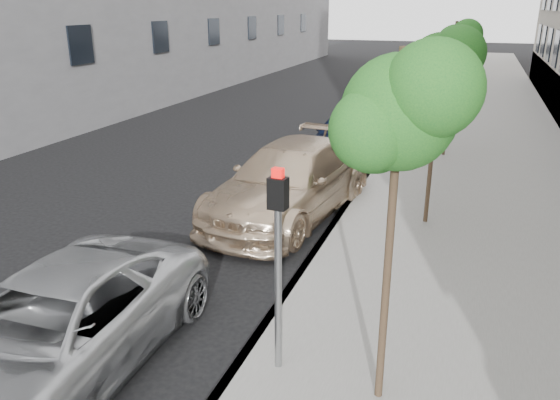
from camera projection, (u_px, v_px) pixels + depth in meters
The scene contains 11 objects.
sidewalk at pixel (479, 111), 26.86m from camera, with size 6.40×72.00×0.14m, color gray.
curb at pixel (414, 107), 27.84m from camera, with size 0.15×72.00×0.14m, color #9E9B93.
tree_near at pixel (402, 113), 5.93m from camera, with size 1.65×1.45×4.56m.
tree_mid at pixel (441, 66), 11.75m from camera, with size 1.76×1.56×4.48m.
tree_far at pixel (456, 44), 17.50m from camera, with size 1.59×1.39×4.46m.
signal_pole at pixel (278, 248), 7.17m from camera, with size 0.25×0.20×2.93m.
minivan at pixel (53, 329), 7.56m from camera, with size 2.50×5.43×1.51m, color #B8BABD.
suv at pixel (290, 181), 13.51m from camera, with size 2.49×6.12×1.78m, color beige.
sedan_blue at pixel (345, 135), 18.92m from camera, with size 1.74×4.32×1.47m, color #111C39.
sedan_black at pixel (376, 106), 24.44m from camera, with size 1.51×4.34×1.43m, color black.
sedan_rear at pixel (393, 91), 29.03m from camera, with size 1.88×4.63×1.34m, color #989AA0.
Camera 1 is at (3.94, -4.51, 5.00)m, focal length 35.00 mm.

